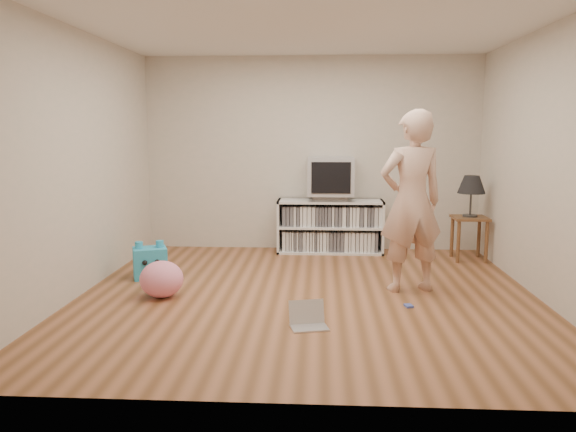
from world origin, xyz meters
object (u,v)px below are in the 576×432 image
(crt_tv, at_px, (331,176))
(side_table, at_px, (469,227))
(laptop, at_px, (308,320))
(plush_blue, at_px, (150,262))
(dvd_deck, at_px, (330,198))
(media_unit, at_px, (330,226))
(person, at_px, (411,202))
(plush_pink, at_px, (162,279))
(table_lamp, at_px, (471,186))

(crt_tv, distance_m, side_table, 1.87)
(laptop, xyz_separation_m, plush_blue, (-1.78, 1.46, 0.12))
(dvd_deck, relative_size, plush_blue, 1.04)
(media_unit, xyz_separation_m, dvd_deck, (0.00, -0.02, 0.39))
(media_unit, distance_m, person, 2.05)
(laptop, xyz_separation_m, plush_pink, (-1.45, 0.75, 0.12))
(crt_tv, distance_m, table_lamp, 1.78)
(plush_blue, xyz_separation_m, plush_pink, (0.33, -0.71, 0.00))
(plush_pink, bearing_deg, side_table, 27.81)
(side_table, xyz_separation_m, plush_blue, (-3.74, -1.09, -0.24))
(crt_tv, xyz_separation_m, table_lamp, (1.74, -0.37, -0.08))
(table_lamp, distance_m, person, 1.72)
(laptop, bearing_deg, person, 34.41)
(laptop, bearing_deg, dvd_deck, 71.61)
(person, bearing_deg, laptop, 33.21)
(table_lamp, xyz_separation_m, plush_blue, (-3.74, -1.09, -0.77))
(media_unit, xyz_separation_m, laptop, (-0.23, -2.93, -0.29))
(table_lamp, height_order, person, person)
(side_table, distance_m, laptop, 3.24)
(plush_blue, bearing_deg, crt_tv, 14.62)
(plush_blue, height_order, plush_pink, plush_blue)
(crt_tv, bearing_deg, side_table, -11.93)
(dvd_deck, bearing_deg, plush_blue, -144.03)
(dvd_deck, distance_m, table_lamp, 1.79)
(dvd_deck, xyz_separation_m, plush_pink, (-1.68, -2.17, -0.56))
(crt_tv, relative_size, plush_blue, 1.38)
(dvd_deck, distance_m, crt_tv, 0.29)
(crt_tv, xyz_separation_m, plush_pink, (-1.68, -2.17, -0.84))
(table_lamp, distance_m, plush_pink, 3.93)
(crt_tv, bearing_deg, plush_pink, -127.74)
(table_lamp, bearing_deg, person, -124.06)
(crt_tv, height_order, plush_pink, crt_tv)
(media_unit, height_order, dvd_deck, dvd_deck)
(crt_tv, distance_m, person, 1.95)
(crt_tv, height_order, plush_blue, crt_tv)
(plush_blue, distance_m, plush_pink, 0.79)
(crt_tv, distance_m, plush_blue, 2.62)
(media_unit, bearing_deg, plush_blue, -143.73)
(side_table, xyz_separation_m, person, (-0.96, -1.42, 0.50))
(crt_tv, bearing_deg, dvd_deck, 90.00)
(person, distance_m, laptop, 1.73)
(plush_blue, bearing_deg, plush_pink, -86.32)
(person, relative_size, laptop, 5.24)
(media_unit, relative_size, plush_pink, 3.31)
(person, relative_size, plush_blue, 4.20)
(laptop, relative_size, plush_blue, 0.80)
(dvd_deck, relative_size, side_table, 0.82)
(dvd_deck, xyz_separation_m, person, (0.77, -1.79, 0.18))
(laptop, bearing_deg, crt_tv, 71.61)
(laptop, bearing_deg, media_unit, 71.64)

